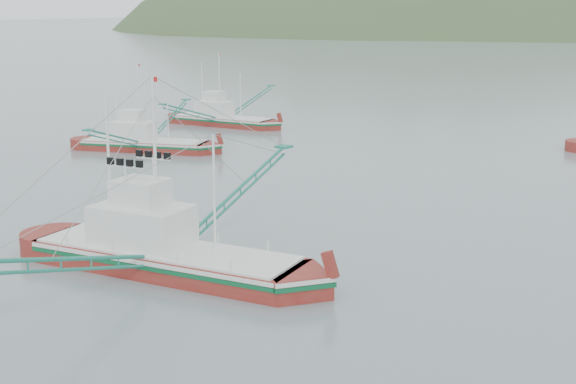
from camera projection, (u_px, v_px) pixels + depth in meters
The scene contains 5 objects.
ground at pixel (222, 273), 42.03m from camera, with size 1200.00×1200.00×0.00m, color slate.
main_boat at pixel (163, 237), 41.87m from camera, with size 15.50×27.09×11.04m.
bg_boat_left at pixel (144, 132), 76.60m from camera, with size 12.54×21.21×8.94m.
bg_boat_extra at pixel (222, 114), 92.62m from camera, with size 12.48×22.02×8.94m.
headland_left at pixel (399, 30), 428.96m from camera, with size 448.00×308.00×210.00m, color #364D28.
Camera 1 is at (26.09, -30.44, 13.74)m, focal length 50.00 mm.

